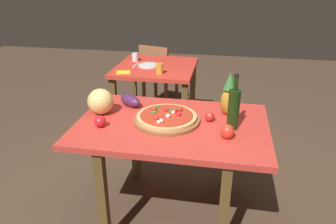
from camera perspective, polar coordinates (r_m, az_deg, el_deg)
name	(u,v)px	position (r m, az deg, el deg)	size (l,w,h in m)	color
ground_plane	(172,212)	(2.64, 0.63, -17.16)	(10.00, 10.00, 0.00)	#4C3828
display_table	(172,135)	(2.25, 0.71, -4.03)	(1.30, 0.87, 0.77)	brown
background_table	(156,76)	(3.57, -2.11, 6.28)	(0.84, 0.87, 0.77)	brown
dining_chair	(158,73)	(4.26, -1.82, 6.91)	(0.49, 0.49, 0.85)	#925A33
pizza_board	(167,120)	(2.22, -0.24, -1.40)	(0.46, 0.46, 0.03)	#925A33
pizza	(167,116)	(2.21, -0.21, -0.76)	(0.41, 0.41, 0.06)	#DFB066
wine_bottle	(234,108)	(2.12, 11.50, 0.65)	(0.08, 0.08, 0.37)	black
pineapple_left	(229,96)	(2.32, 10.68, 2.81)	(0.11, 0.11, 0.31)	#B58125
melon	(101,101)	(2.37, -11.82, 1.84)	(0.19, 0.19, 0.19)	#EDCD73
bell_pepper	(227,132)	(2.03, 10.43, -3.42)	(0.09, 0.09, 0.10)	red
eggplant	(130,100)	(2.48, -6.68, 2.03)	(0.20, 0.09, 0.09)	#4C234E
tomato_by_bottle	(210,117)	(2.24, 7.36, -0.79)	(0.07, 0.07, 0.07)	red
tomato_beside_pepper	(100,121)	(2.19, -11.92, -1.63)	(0.08, 0.08, 0.08)	red
drinking_glass_juice	(160,69)	(3.23, -1.51, 7.64)	(0.07, 0.07, 0.11)	gold
drinking_glass_water	(135,57)	(3.71, -5.81, 9.63)	(0.07, 0.07, 0.09)	silver
dinner_plate	(148,65)	(3.51, -3.47, 8.21)	(0.22, 0.22, 0.02)	white
fork_utensil	(136,65)	(3.55, -5.69, 8.23)	(0.02, 0.18, 0.01)	silver
knife_utensil	(161,66)	(3.48, -1.21, 8.04)	(0.02, 0.18, 0.01)	silver
napkin_folded	(123,72)	(3.31, -7.87, 6.95)	(0.14, 0.12, 0.01)	yellow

